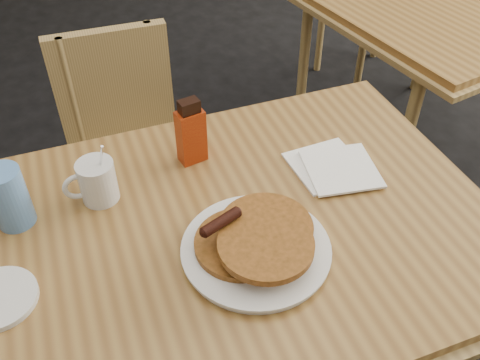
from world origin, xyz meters
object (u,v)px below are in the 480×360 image
(main_table, at_px, (216,243))
(syrup_bottle, at_px, (191,133))
(coffee_mug, at_px, (96,181))
(pancake_plate, at_px, (256,245))
(blue_tumbler, at_px, (9,198))
(chair_main_far, at_px, (127,136))

(main_table, xyz_separation_m, syrup_bottle, (0.04, 0.23, 0.12))
(syrup_bottle, bearing_deg, coffee_mug, -176.63)
(pancake_plate, height_order, blue_tumbler, blue_tumbler)
(pancake_plate, distance_m, syrup_bottle, 0.33)
(coffee_mug, bearing_deg, main_table, -43.91)
(main_table, height_order, coffee_mug, coffee_mug)
(main_table, distance_m, coffee_mug, 0.29)
(syrup_bottle, distance_m, blue_tumbler, 0.41)
(pancake_plate, bearing_deg, blue_tumbler, 146.27)
(chair_main_far, bearing_deg, pancake_plate, -79.72)
(chair_main_far, bearing_deg, blue_tumbler, -117.13)
(coffee_mug, relative_size, blue_tumbler, 1.11)
(coffee_mug, relative_size, syrup_bottle, 0.92)
(pancake_plate, height_order, coffee_mug, coffee_mug)
(blue_tumbler, bearing_deg, syrup_bottle, 6.04)
(syrup_bottle, bearing_deg, pancake_plate, -94.67)
(chair_main_far, relative_size, blue_tumbler, 6.12)
(main_table, bearing_deg, chair_main_far, 92.24)
(pancake_plate, height_order, syrup_bottle, syrup_bottle)
(syrup_bottle, bearing_deg, main_table, -106.06)
(syrup_bottle, bearing_deg, chair_main_far, 90.11)
(chair_main_far, relative_size, coffee_mug, 5.50)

